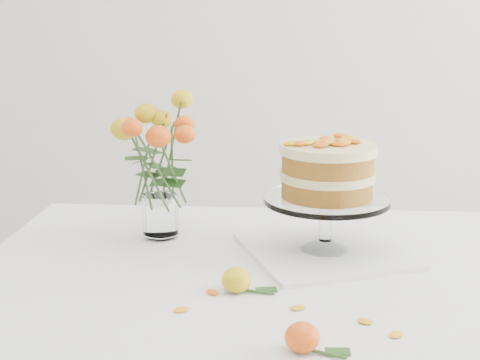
# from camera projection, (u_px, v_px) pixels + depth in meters

# --- Properties ---
(table) EXTENTS (1.43, 0.93, 0.76)m
(table) POSITION_uv_depth(u_px,v_px,m) (366.00, 330.00, 1.15)
(table) COLOR tan
(table) RESTS_ON ground
(napkin) EXTENTS (0.37, 0.37, 0.01)m
(napkin) POSITION_uv_depth(u_px,v_px,m) (325.00, 251.00, 1.29)
(napkin) COLOR white
(napkin) RESTS_ON table
(cake_stand) EXTENTS (0.24, 0.24, 0.21)m
(cake_stand) POSITION_uv_depth(u_px,v_px,m) (327.00, 176.00, 1.25)
(cake_stand) COLOR white
(cake_stand) RESTS_ON napkin
(rose_vase) EXTENTS (0.26, 0.26, 0.36)m
(rose_vase) POSITION_uv_depth(u_px,v_px,m) (158.00, 135.00, 1.33)
(rose_vase) COLOR white
(rose_vase) RESTS_ON table
(loose_rose_near) EXTENTS (0.09, 0.05, 0.04)m
(loose_rose_near) POSITION_uv_depth(u_px,v_px,m) (237.00, 280.00, 1.10)
(loose_rose_near) COLOR yellow
(loose_rose_near) RESTS_ON table
(loose_rose_far) EXTENTS (0.08, 0.05, 0.04)m
(loose_rose_far) POSITION_uv_depth(u_px,v_px,m) (303.00, 337.00, 0.91)
(loose_rose_far) COLOR red
(loose_rose_far) RESTS_ON table
(stray_petal_a) EXTENTS (0.03, 0.02, 0.00)m
(stray_petal_a) POSITION_uv_depth(u_px,v_px,m) (298.00, 308.00, 1.04)
(stray_petal_a) COLOR #F4A70F
(stray_petal_a) RESTS_ON table
(stray_petal_b) EXTENTS (0.03, 0.02, 0.00)m
(stray_petal_b) POSITION_uv_depth(u_px,v_px,m) (365.00, 321.00, 1.00)
(stray_petal_b) COLOR #F4A70F
(stray_petal_b) RESTS_ON table
(stray_petal_c) EXTENTS (0.03, 0.02, 0.00)m
(stray_petal_c) POSITION_uv_depth(u_px,v_px,m) (396.00, 335.00, 0.96)
(stray_petal_c) COLOR #F4A70F
(stray_petal_c) RESTS_ON table
(stray_petal_d) EXTENTS (0.03, 0.02, 0.00)m
(stray_petal_d) POSITION_uv_depth(u_px,v_px,m) (212.00, 292.00, 1.10)
(stray_petal_d) COLOR #F4A70F
(stray_petal_d) RESTS_ON table
(stray_petal_e) EXTENTS (0.03, 0.02, 0.00)m
(stray_petal_e) POSITION_uv_depth(u_px,v_px,m) (182.00, 310.00, 1.04)
(stray_petal_e) COLOR #F4A70F
(stray_petal_e) RESTS_ON table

